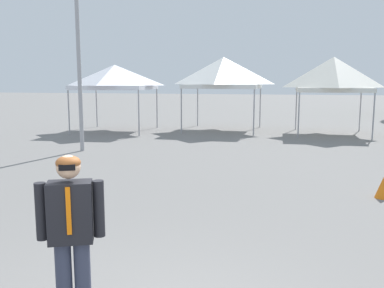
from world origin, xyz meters
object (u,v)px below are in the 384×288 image
canopy_tent_behind_right (115,77)px  traffic_cone_near_barrier (383,187)px  light_pole_opposite_side (76,0)px  canopy_tent_right_of_center (223,73)px  canopy_tent_far_left (333,74)px  person_foreground (71,230)px

canopy_tent_behind_right → traffic_cone_near_barrier: bearing=-44.1°
light_pole_opposite_side → canopy_tent_right_of_center: bearing=61.2°
canopy_tent_behind_right → light_pole_opposite_side: (1.12, -5.71, 2.54)m
canopy_tent_behind_right → canopy_tent_right_of_center: canopy_tent_right_of_center is taller
canopy_tent_right_of_center → canopy_tent_far_left: size_ratio=1.02×
canopy_tent_behind_right → light_pole_opposite_side: 6.35m
person_foreground → traffic_cone_near_barrier: person_foreground is taller
light_pole_opposite_side → traffic_cone_near_barrier: size_ratio=19.95×
canopy_tent_right_of_center → light_pole_opposite_side: (-3.94, -7.17, 2.32)m
person_foreground → light_pole_opposite_side: size_ratio=0.19×
canopy_tent_far_left → person_foreground: size_ratio=1.98×
canopy_tent_right_of_center → person_foreground: size_ratio=2.02×
canopy_tent_far_left → person_foreground: 17.27m
light_pole_opposite_side → canopy_tent_far_left: bearing=37.0°
canopy_tent_right_of_center → canopy_tent_behind_right: bearing=-164.0°
canopy_tent_far_left → light_pole_opposite_side: bearing=-143.0°
light_pole_opposite_side → traffic_cone_near_barrier: (9.06, -4.15, -4.92)m
canopy_tent_behind_right → traffic_cone_near_barrier: canopy_tent_behind_right is taller
canopy_tent_behind_right → canopy_tent_far_left: 10.19m
canopy_tent_behind_right → person_foreground: (6.13, -15.64, -1.58)m
canopy_tent_right_of_center → canopy_tent_far_left: canopy_tent_right_of_center is taller
canopy_tent_far_left → traffic_cone_near_barrier: bearing=-89.8°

